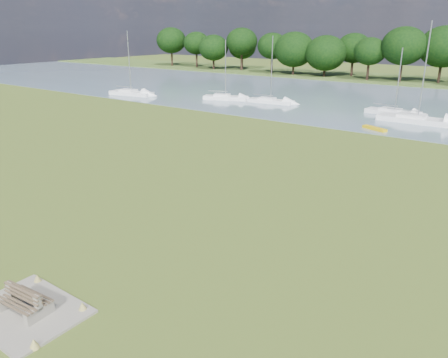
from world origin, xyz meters
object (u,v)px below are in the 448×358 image
Objects in this scene: sailboat_1 at (417,118)px; sailboat_4 at (131,92)px; kayak at (375,128)px; sailboat_0 at (394,111)px; bench_pair at (25,301)px; sailboat_3 at (270,100)px; sailboat_5 at (225,96)px.

sailboat_1 reaches higher than sailboat_4.
kayak is 9.39m from sailboat_0.
kayak is at bearing 84.60° from bench_pair.
sailboat_3 reaches higher than sailboat_5.
sailboat_5 is at bearing -171.32° from kayak.
sailboat_0 is at bearing 85.68° from bench_pair.
sailboat_3 reaches higher than sailboat_0.
sailboat_4 is at bearing -174.24° from sailboat_1.
sailboat_4 is (-37.74, -7.37, 0.07)m from sailboat_0.
kayak is 19.11m from sailboat_3.
kayak is 24.98m from sailboat_5.
bench_pair is 0.24× the size of sailboat_5.
sailboat_0 is (-0.75, 9.36, 0.31)m from kayak.
bench_pair is 50.67m from sailboat_5.
kayak is at bearing -112.43° from sailboat_1.
sailboat_4 is (-37.94, 39.99, 0.05)m from bench_pair.
sailboat_4 reaches higher than bench_pair.
sailboat_1 is 1.28× the size of sailboat_5.
sailboat_3 is at bearing 174.14° from sailboat_1.
kayak is 0.31× the size of sailboat_3.
sailboat_0 is at bearing 1.86° from sailboat_4.
sailboat_3 is (-16.68, 46.25, -0.03)m from bench_pair.
sailboat_1 is 19.90m from sailboat_3.
sailboat_0 is (-0.20, 47.36, -0.02)m from bench_pair.
sailboat_1 reaches higher than sailboat_0.
sailboat_5 is (-24.01, 6.91, 0.37)m from kayak.
sailboat_0 is at bearing 119.34° from kayak.
bench_pair is 47.36m from sailboat_0.
kayak is at bearing -37.75° from sailboat_5.
sailboat_3 is at bearing 7.23° from sailboat_4.
sailboat_4 is (-41.06, -4.32, 0.00)m from sailboat_1.
kayak is 0.26× the size of sailboat_1.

